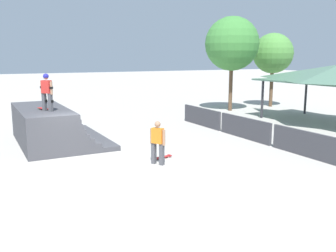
% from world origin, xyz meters
% --- Properties ---
extents(ground_plane, '(160.00, 160.00, 0.00)m').
position_xyz_m(ground_plane, '(0.00, 0.00, 0.00)').
color(ground_plane, '#ADA8A0').
extents(quarter_pipe_ramp, '(5.71, 3.79, 1.70)m').
position_xyz_m(quarter_pipe_ramp, '(-3.52, -0.44, 0.76)').
color(quarter_pipe_ramp, '#424247').
rests_on(quarter_pipe_ramp, ground).
extents(skater_on_deck, '(0.63, 0.54, 1.61)m').
position_xyz_m(skater_on_deck, '(-2.31, -0.66, 2.63)').
color(skater_on_deck, '#4C4C51').
rests_on(skater_on_deck, quarter_pipe_ramp).
extents(skateboard_on_deck, '(0.87, 0.40, 0.09)m').
position_xyz_m(skateboard_on_deck, '(-2.79, -0.77, 1.76)').
color(skateboard_on_deck, green).
rests_on(skateboard_on_deck, quarter_pipe_ramp).
extents(bystander_walking, '(0.62, 0.43, 1.66)m').
position_xyz_m(bystander_walking, '(1.92, 2.53, 0.92)').
color(bystander_walking, '#4C4C51').
rests_on(bystander_walking, ground).
extents(skateboard_on_ground, '(0.34, 0.81, 0.09)m').
position_xyz_m(skateboard_on_ground, '(1.27, 3.10, 0.06)').
color(skateboard_on_ground, silver).
rests_on(skateboard_on_ground, ground).
extents(barrier_fence, '(11.64, 0.12, 1.05)m').
position_xyz_m(barrier_fence, '(-0.19, 8.37, 0.53)').
color(barrier_fence, '#3D3D42').
rests_on(barrier_fence, ground).
extents(tree_beside_pavilion, '(3.94, 3.94, 6.91)m').
position_xyz_m(tree_beside_pavilion, '(-8.42, 13.64, 4.92)').
color(tree_beside_pavilion, brown).
rests_on(tree_beside_pavilion, ground).
extents(tree_far_back, '(3.19, 3.19, 5.86)m').
position_xyz_m(tree_far_back, '(-8.79, 17.99, 4.24)').
color(tree_far_back, brown).
rests_on(tree_far_back, ground).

